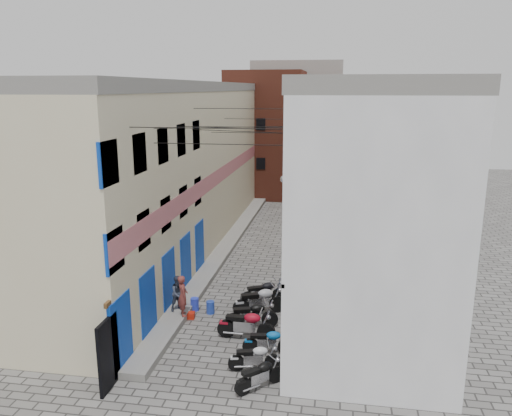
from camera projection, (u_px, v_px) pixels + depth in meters
The scene contains 21 objects.
ground at pixel (196, 388), 14.82m from camera, with size 90.00×90.00×0.00m, color #5C5A57.
plinth at pixel (226, 247), 27.58m from camera, with size 0.90×26.00×0.25m, color gray.
building_left at pixel (172, 167), 26.98m from camera, with size 5.10×27.00×9.00m.
building_right at pixel (360, 172), 25.43m from camera, with size 5.94×26.00×9.00m.
building_far_brick_left at pixel (267, 134), 40.82m from camera, with size 6.00×6.00×10.00m, color maroon.
building_far_brick_right at pixel (328, 145), 42.17m from camera, with size 5.00×6.00×8.00m, color maroon.
building_far_concrete at pixel (297, 123), 46.13m from camera, with size 8.00×5.00×11.00m, color gray.
far_shopfront at pixel (287, 187), 38.70m from camera, with size 2.00×0.30×2.40m, color black.
overhead_wires at pixel (243, 127), 20.48m from camera, with size 5.80×13.02×1.32m.
motorcycle_a at pixel (260, 374), 14.67m from camera, with size 0.54×1.70×0.98m, color black, non-canonical shape.
motorcycle_b at pixel (255, 356), 15.63m from camera, with size 0.53×1.68×0.97m, color #BBBCC0, non-canonical shape.
motorcycle_c at pixel (268, 340), 16.60m from camera, with size 0.54×1.73×1.00m, color #0B5AA6, non-canonical shape.
motorcycle_d at pixel (246, 323), 17.57m from camera, with size 0.66×2.09×1.21m, color maroon, non-canonical shape.
motorcycle_e at pixel (252, 314), 18.38m from camera, with size 0.62×1.97×1.14m, color black, non-canonical shape.
motorcycle_f at pixel (260, 299), 19.51m from camera, with size 0.68×2.16×1.25m, color #A2A3A7, non-canonical shape.
motorcycle_g at pixel (264, 291), 20.42m from camera, with size 0.62×1.96×1.14m, color black, non-canonical shape.
person_a at pixel (183, 296), 18.83m from camera, with size 0.58×0.38×1.59m, color brown.
person_b at pixel (179, 293), 19.30m from camera, with size 0.68×0.53×1.39m, color #363D51.
water_jug_near at pixel (210, 307), 19.66m from camera, with size 0.32×0.32×0.50m, color #2342B1.
water_jug_far at pixel (195, 304), 19.93m from camera, with size 0.33×0.33×0.52m, color blue.
red_crate at pixel (189, 315), 19.26m from camera, with size 0.39×0.29×0.24m, color #B31D0C.
Camera 1 is at (3.91, -12.68, 8.68)m, focal length 35.00 mm.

